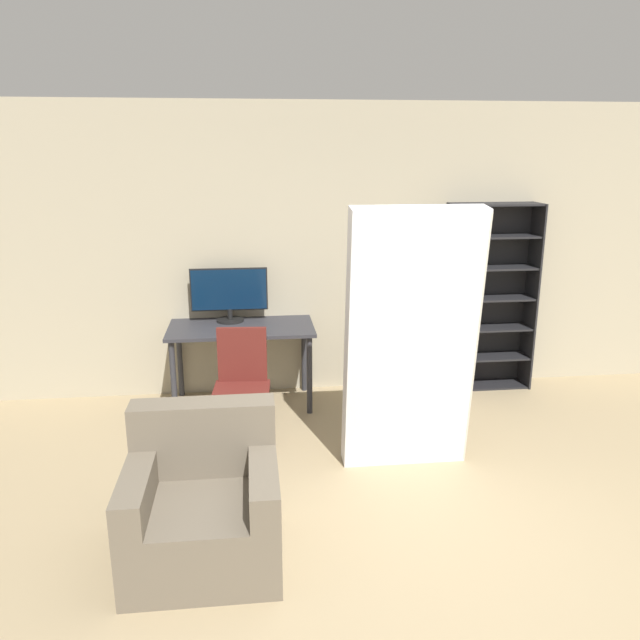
# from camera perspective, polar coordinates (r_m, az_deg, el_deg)

# --- Properties ---
(ground_plane) EXTENTS (16.00, 16.00, 0.00)m
(ground_plane) POSITION_cam_1_polar(r_m,az_deg,el_deg) (3.84, 11.91, -21.59)
(ground_plane) COLOR #9E8966
(wall_back) EXTENTS (8.00, 0.06, 2.70)m
(wall_back) POSITION_cam_1_polar(r_m,az_deg,el_deg) (5.94, 3.96, 6.34)
(wall_back) COLOR tan
(wall_back) RESTS_ON ground
(desk) EXTENTS (1.30, 0.66, 0.75)m
(desk) POSITION_cam_1_polar(r_m,az_deg,el_deg) (5.65, -7.20, -1.52)
(desk) COLOR #2D2D33
(desk) RESTS_ON ground
(monitor) EXTENTS (0.70, 0.25, 0.50)m
(monitor) POSITION_cam_1_polar(r_m,az_deg,el_deg) (5.74, -8.30, 2.50)
(monitor) COLOR black
(monitor) RESTS_ON desk
(office_chair) EXTENTS (0.52, 0.52, 0.91)m
(office_chair) POSITION_cam_1_polar(r_m,az_deg,el_deg) (5.05, -7.14, -7.11)
(office_chair) COLOR #4C4C51
(office_chair) RESTS_ON ground
(bookshelf) EXTENTS (0.85, 0.30, 1.80)m
(bookshelf) POSITION_cam_1_polar(r_m,az_deg,el_deg) (6.19, 14.24, 1.82)
(bookshelf) COLOR black
(bookshelf) RESTS_ON ground
(mattress_near) EXTENTS (0.92, 0.39, 1.93)m
(mattress_near) POSITION_cam_1_polar(r_m,az_deg,el_deg) (4.45, 8.35, -2.04)
(mattress_near) COLOR silver
(mattress_near) RESTS_ON ground
(armchair) EXTENTS (0.85, 0.80, 0.85)m
(armchair) POSITION_cam_1_polar(r_m,az_deg,el_deg) (3.79, -10.59, -16.24)
(armchair) COLOR #665B4C
(armchair) RESTS_ON ground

